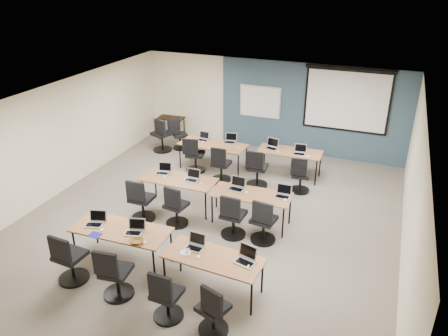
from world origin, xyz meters
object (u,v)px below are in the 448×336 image
at_px(laptop_9, 230,140).
at_px(task_chair_8, 194,158).
at_px(task_chair_3, 213,313).
at_px(laptop_11, 300,152).
at_px(task_chair_5, 176,209).
at_px(task_chair_1, 114,277).
at_px(training_table_mid_left, 179,181).
at_px(training_table_front_left, 121,231).
at_px(utility_table, 171,121).
at_px(training_table_front_right, 213,260).
at_px(laptop_3, 246,258).
at_px(laptop_8, 203,138).
at_px(whiteboard, 260,102).
at_px(laptop_1, 135,229).
at_px(laptop_6, 237,186).
at_px(task_chair_6, 233,219).
at_px(laptop_0, 96,221).
at_px(laptop_10, 272,146).
at_px(training_table_mid_right, 251,196).
at_px(laptop_7, 283,194).
at_px(training_table_back_left, 213,145).
at_px(task_chair_2, 166,299).
at_px(spare_chair_b, 162,138).
at_px(task_chair_0, 69,262).
at_px(laptop_5, 192,177).
at_px(laptop_2, 195,244).
at_px(task_chair_9, 221,167).
at_px(projector_screen, 347,96).
at_px(task_chair_4, 141,203).
at_px(spare_chair_a, 179,137).
at_px(task_chair_7, 263,225).
at_px(laptop_4, 164,171).
at_px(task_chair_10, 257,171).

bearing_deg(laptop_9, task_chair_8, -151.98).
distance_m(task_chair_3, laptop_11, 5.78).
bearing_deg(task_chair_5, task_chair_1, -80.18).
xyz_separation_m(training_table_mid_left, task_chair_1, (0.39, -3.15, -0.27)).
bearing_deg(training_table_mid_left, training_table_front_left, -92.27).
distance_m(task_chair_5, utility_table, 5.20).
height_order(training_table_front_right, laptop_3, laptop_3).
xyz_separation_m(laptop_8, laptop_9, (0.75, 0.14, 0.00)).
xyz_separation_m(whiteboard, training_table_front_left, (-0.63, -6.49, -0.76)).
relative_size(laptop_1, laptop_6, 0.92).
relative_size(laptop_6, task_chair_6, 0.34).
xyz_separation_m(laptop_0, laptop_10, (2.05, 4.86, 0.00)).
distance_m(training_table_mid_right, task_chair_8, 3.01).
relative_size(laptop_3, task_chair_5, 0.35).
relative_size(laptop_7, laptop_8, 1.08).
bearing_deg(task_chair_8, training_table_mid_left, -86.74).
height_order(training_table_back_left, laptop_3, laptop_3).
distance_m(training_table_mid_right, task_chair_1, 3.39).
bearing_deg(whiteboard, task_chair_2, -83.55).
bearing_deg(whiteboard, spare_chair_b, -151.63).
bearing_deg(training_table_front_left, task_chair_0, -124.99).
distance_m(laptop_0, laptop_5, 2.52).
relative_size(task_chair_5, task_chair_6, 0.97).
bearing_deg(task_chair_1, task_chair_0, 170.23).
relative_size(laptop_2, task_chair_9, 0.32).
xyz_separation_m(projector_screen, task_chair_2, (-1.65, -7.50, -1.48)).
height_order(laptop_10, utility_table, laptop_10).
distance_m(training_table_back_left, task_chair_3, 6.04).
relative_size(task_chair_3, task_chair_5, 0.98).
bearing_deg(task_chair_0, spare_chair_b, 107.18).
bearing_deg(laptop_3, training_table_mid_right, 120.42).
distance_m(training_table_mid_right, task_chair_4, 2.43).
distance_m(training_table_front_right, task_chair_1, 1.69).
bearing_deg(spare_chair_a, task_chair_4, -117.05).
height_order(training_table_back_left, task_chair_6, task_chair_6).
distance_m(laptop_1, laptop_7, 3.19).
height_order(laptop_8, laptop_10, laptop_10).
bearing_deg(laptop_8, laptop_2, -62.78).
bearing_deg(task_chair_7, task_chair_3, -82.73).
bearing_deg(task_chair_0, laptop_6, 61.19).
bearing_deg(laptop_6, laptop_4, -178.70).
xyz_separation_m(task_chair_10, spare_chair_b, (-3.38, 1.16, 0.01)).
bearing_deg(task_chair_2, laptop_3, 46.83).
relative_size(laptop_5, task_chair_8, 0.32).
distance_m(training_table_front_left, task_chair_9, 3.90).
bearing_deg(task_chair_8, spare_chair_a, 119.62).
relative_size(projector_screen, laptop_1, 7.65).
distance_m(training_table_front_left, task_chair_5, 1.57).
xyz_separation_m(task_chair_0, task_chair_8, (0.08, 4.99, -0.01)).
distance_m(training_table_back_left, laptop_5, 2.22).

